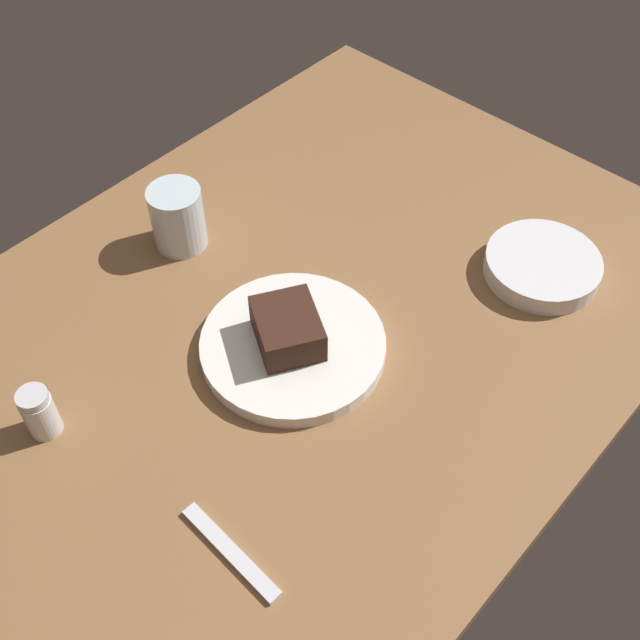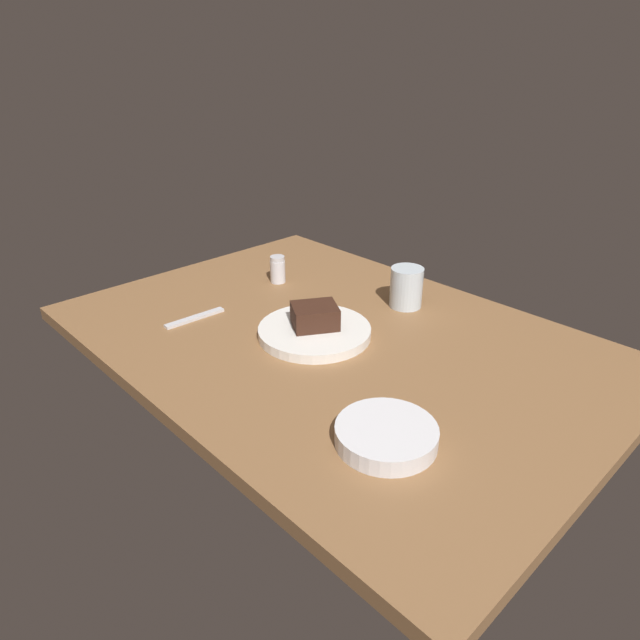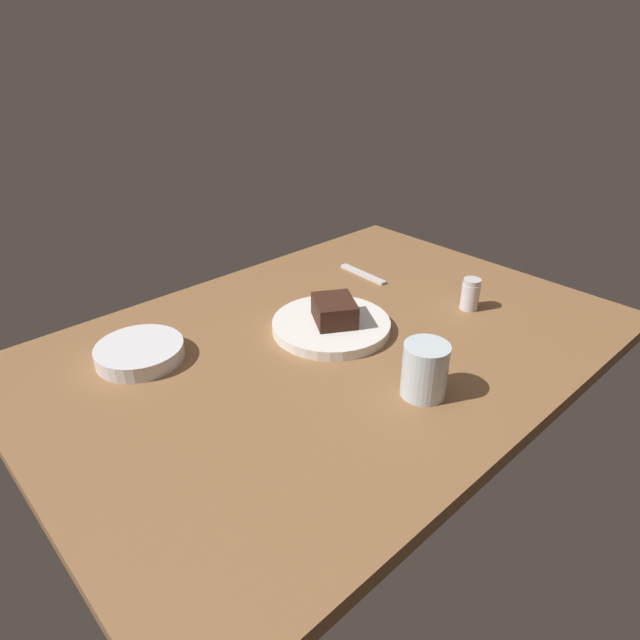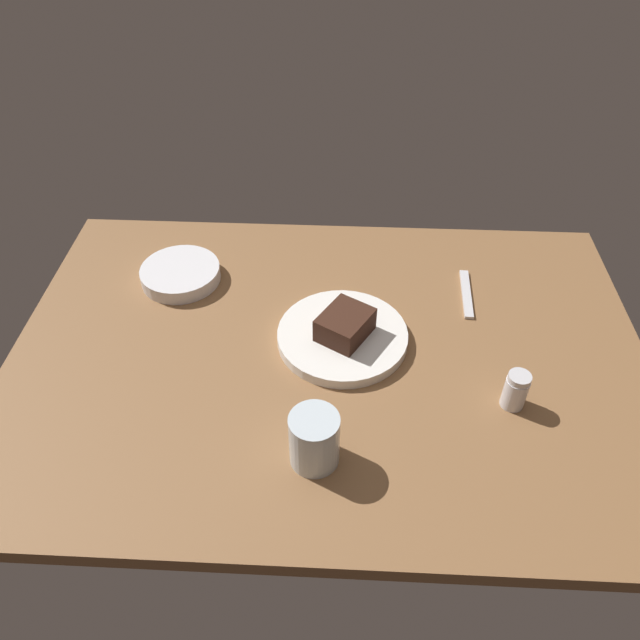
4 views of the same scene
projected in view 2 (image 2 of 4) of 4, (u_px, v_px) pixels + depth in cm
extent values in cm
cube|color=brown|center=(333.00, 341.00, 124.30)|extent=(120.00, 84.00, 3.00)
cylinder|color=white|center=(315.00, 332.00, 122.94)|extent=(24.95, 24.95, 2.15)
cube|color=#381E14|center=(315.00, 316.00, 121.93)|extent=(11.92, 12.48, 4.92)
cylinder|color=silver|center=(278.00, 271.00, 150.12)|extent=(4.09, 4.09, 6.09)
cylinder|color=silver|center=(277.00, 259.00, 148.50)|extent=(3.89, 3.89, 1.20)
cylinder|color=silver|center=(406.00, 287.00, 135.47)|extent=(7.97, 7.97, 9.87)
cylinder|color=silver|center=(386.00, 435.00, 89.70)|extent=(16.76, 16.76, 3.10)
cube|color=silver|center=(195.00, 318.00, 130.71)|extent=(2.52, 15.07, 0.70)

